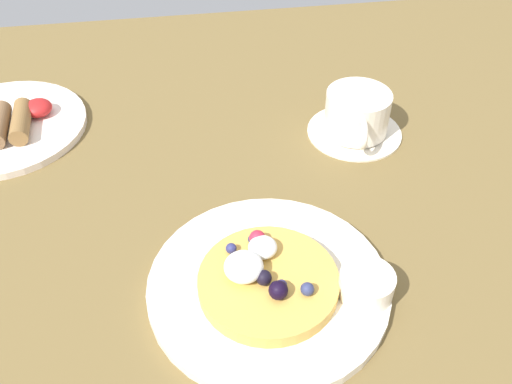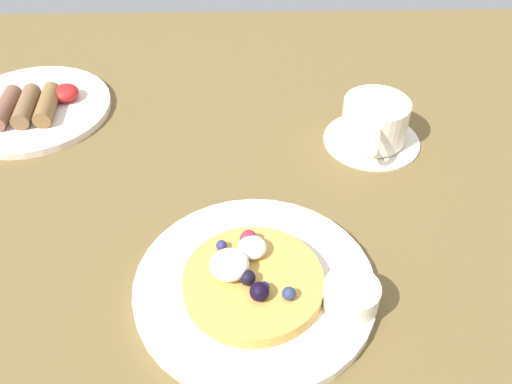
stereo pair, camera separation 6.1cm
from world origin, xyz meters
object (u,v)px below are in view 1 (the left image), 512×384
coffee_saucer (354,131)px  coffee_cup (357,112)px  pancake_plate (268,285)px  breakfast_plate (4,127)px  syrup_ramekin (366,284)px

coffee_saucer → coffee_cup: bearing=-99.4°
pancake_plate → breakfast_plate: (-31.70, 33.03, -0.12)cm
coffee_cup → syrup_ramekin: bearing=-104.5°
coffee_saucer → coffee_cup: size_ratio=1.11×
pancake_plate → syrup_ramekin: bearing=-17.2°
breakfast_plate → coffee_cup: coffee_cup is taller
breakfast_plate → pancake_plate: bearing=-46.2°
syrup_ramekin → coffee_cup: size_ratio=0.47×
pancake_plate → syrup_ramekin: syrup_ramekin is taller
coffee_cup → breakfast_plate: bearing=170.1°
syrup_ramekin → breakfast_plate: (-40.93, 35.89, -2.10)cm
syrup_ramekin → coffee_cup: bearing=75.5°
syrup_ramekin → coffee_saucer: syrup_ramekin is taller
pancake_plate → coffee_saucer: (16.35, 24.77, -0.32)cm
pancake_plate → breakfast_plate: pancake_plate is taller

